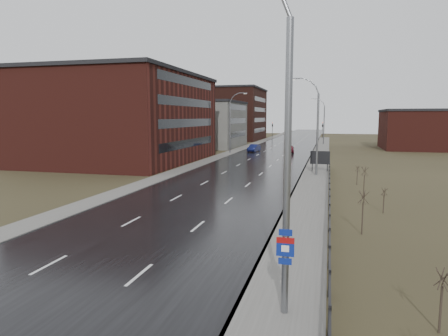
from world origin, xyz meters
The scene contains 25 objects.
ground centered at (0.00, 0.00, 0.00)m, with size 320.00×320.00×0.00m, color #2D2819.
road centered at (0.00, 60.00, 0.03)m, with size 14.00×300.00×0.06m, color black.
sidewalk_right centered at (8.60, 35.00, 0.09)m, with size 3.20×180.00×0.18m, color #595651.
curb_right centered at (7.08, 35.00, 0.09)m, with size 0.16×180.00×0.18m, color slate.
sidewalk_left centered at (-8.20, 60.00, 0.06)m, with size 2.40×260.00×0.12m, color #595651.
warehouse_near centered at (-20.99, 45.00, 6.76)m, with size 22.44×28.56×13.50m.
warehouse_mid centered at (-17.99, 78.00, 5.26)m, with size 16.32×20.40×10.50m.
warehouse_far centered at (-22.99, 108.00, 7.76)m, with size 26.52×24.48×15.50m.
building_right centered at (30.30, 82.00, 4.26)m, with size 18.36×16.32×8.50m.
smokestack centered at (-6.00, 150.00, 15.50)m, with size 2.70×2.70×30.70m.
streetlight_main centered at (8.47, 2.00, 6.06)m, with size 3.91×0.29×12.11m.
streetlight_right_mid centered at (8.50, 36.00, 5.84)m, with size 3.36×0.28×11.35m.
streetlight_left centered at (-7.70, 62.00, 5.84)m, with size 3.36×0.28×11.35m.
streetlight_right_far centered at (8.50, 90.00, 5.84)m, with size 3.36×0.28×11.35m.
guardrail centered at (10.30, 18.31, 0.71)m, with size 0.10×53.05×1.10m.
shrub_b centered at (13.72, 2.24, 1.13)m, with size 0.51×0.53×2.12m.
shrub_c centered at (12.15, 12.99, 1.39)m, with size 0.62×0.65×2.61m.
shrub_d centered at (14.04, 18.87, 0.98)m, with size 0.44×0.47×1.85m.
shrub_e centered at (13.11, 24.24, 1.43)m, with size 0.63×0.67×2.70m.
shrub_f centered at (13.00, 31.05, 1.05)m, with size 0.47×0.50×1.97m.
billboard centered at (9.10, 39.48, 1.79)m, with size 2.38×0.17×2.68m.
traffic_light_left centered at (-8.00, 120.00, 4.60)m, with size 0.58×2.73×5.30m.
traffic_light_right centered at (8.00, 120.00, 4.60)m, with size 0.58×2.73×5.30m.
car_near centered at (-4.16, 66.28, 0.72)m, with size 1.52×4.36×1.44m, color #0C1240.
car_far centered at (2.79, 65.30, 0.80)m, with size 1.90×4.72×1.61m, color #4D0C18.
Camera 1 is at (10.10, -11.15, 6.88)m, focal length 32.00 mm.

